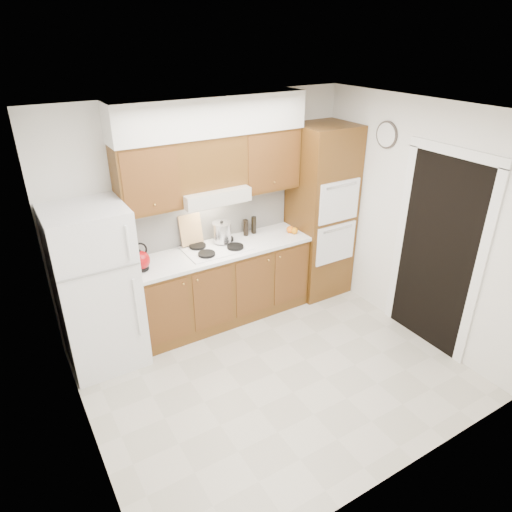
{
  "coord_description": "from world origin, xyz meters",
  "views": [
    {
      "loc": [
        -2.06,
        -3.06,
        3.2
      ],
      "look_at": [
        0.05,
        0.45,
        1.15
      ],
      "focal_mm": 32.0,
      "sensor_mm": 36.0,
      "label": 1
    }
  ],
  "objects_px": {
    "fridge": "(97,289)",
    "oven_cabinet": "(320,212)",
    "kettle": "(140,260)",
    "stock_pot": "(222,232)"
  },
  "relations": [
    {
      "from": "fridge",
      "to": "oven_cabinet",
      "type": "distance_m",
      "value": 2.86
    },
    {
      "from": "fridge",
      "to": "kettle",
      "type": "distance_m",
      "value": 0.51
    },
    {
      "from": "oven_cabinet",
      "to": "fridge",
      "type": "bearing_deg",
      "value": -179.3
    },
    {
      "from": "oven_cabinet",
      "to": "kettle",
      "type": "distance_m",
      "value": 2.37
    },
    {
      "from": "oven_cabinet",
      "to": "kettle",
      "type": "height_order",
      "value": "oven_cabinet"
    },
    {
      "from": "fridge",
      "to": "oven_cabinet",
      "type": "height_order",
      "value": "oven_cabinet"
    },
    {
      "from": "kettle",
      "to": "stock_pot",
      "type": "relative_size",
      "value": 0.93
    },
    {
      "from": "fridge",
      "to": "oven_cabinet",
      "type": "xyz_separation_m",
      "value": [
        2.85,
        0.03,
        0.24
      ]
    },
    {
      "from": "fridge",
      "to": "kettle",
      "type": "height_order",
      "value": "fridge"
    },
    {
      "from": "fridge",
      "to": "kettle",
      "type": "xyz_separation_m",
      "value": [
        0.47,
        0.01,
        0.19
      ]
    }
  ]
}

